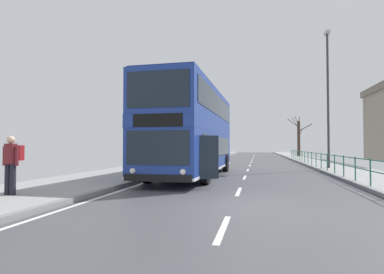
{
  "coord_description": "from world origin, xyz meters",
  "views": [
    {
      "loc": [
        0.64,
        -7.98,
        1.52
      ],
      "look_at": [
        -2.14,
        5.15,
        1.92
      ],
      "focal_mm": 29.17,
      "sensor_mm": 36.0,
      "label": 1
    }
  ],
  "objects_px": {
    "street_lamp_far_side": "(328,89)",
    "bare_tree_far_00": "(299,137)",
    "pedestrian_with_backpack": "(12,160)",
    "double_decker_bus_main": "(193,131)"
  },
  "relations": [
    {
      "from": "double_decker_bus_main",
      "to": "pedestrian_with_backpack",
      "type": "bearing_deg",
      "value": -115.47
    },
    {
      "from": "street_lamp_far_side",
      "to": "bare_tree_far_00",
      "type": "distance_m",
      "value": 24.75
    },
    {
      "from": "pedestrian_with_backpack",
      "to": "bare_tree_far_00",
      "type": "height_order",
      "value": "bare_tree_far_00"
    },
    {
      "from": "street_lamp_far_side",
      "to": "bare_tree_far_00",
      "type": "xyz_separation_m",
      "value": [
        1.2,
        24.61,
        -2.38
      ]
    },
    {
      "from": "double_decker_bus_main",
      "to": "street_lamp_far_side",
      "type": "xyz_separation_m",
      "value": [
        7.61,
        5.9,
        2.88
      ]
    },
    {
      "from": "double_decker_bus_main",
      "to": "pedestrian_with_backpack",
      "type": "height_order",
      "value": "double_decker_bus_main"
    },
    {
      "from": "double_decker_bus_main",
      "to": "street_lamp_far_side",
      "type": "relative_size",
      "value": 1.24
    },
    {
      "from": "street_lamp_far_side",
      "to": "bare_tree_far_00",
      "type": "bearing_deg",
      "value": 87.2
    },
    {
      "from": "street_lamp_far_side",
      "to": "bare_tree_far_00",
      "type": "height_order",
      "value": "street_lamp_far_side"
    },
    {
      "from": "double_decker_bus_main",
      "to": "bare_tree_far_00",
      "type": "bearing_deg",
      "value": 73.88
    }
  ]
}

